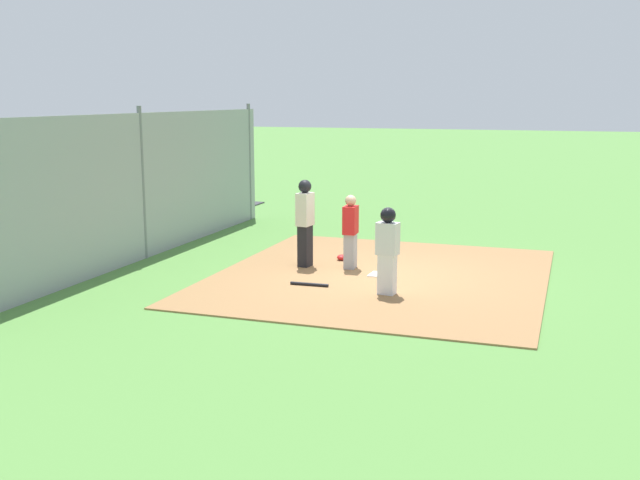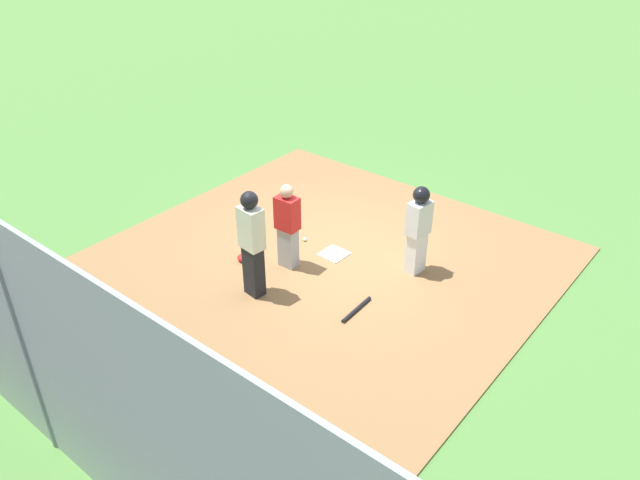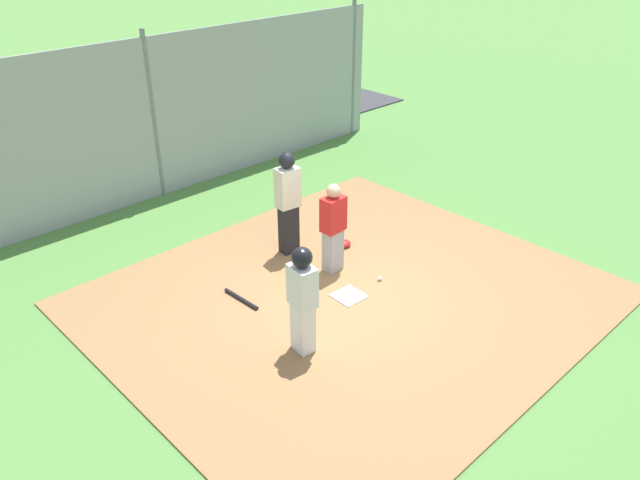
% 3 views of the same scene
% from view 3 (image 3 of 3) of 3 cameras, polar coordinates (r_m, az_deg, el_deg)
% --- Properties ---
extents(ground_plane, '(140.00, 140.00, 0.00)m').
position_cam_3_polar(ground_plane, '(9.85, 2.61, -5.26)').
color(ground_plane, '#51843D').
extents(dirt_infield, '(7.20, 6.40, 0.03)m').
position_cam_3_polar(dirt_infield, '(9.84, 2.61, -5.19)').
color(dirt_infield, olive).
rests_on(dirt_infield, ground_plane).
extents(home_plate, '(0.46, 0.46, 0.02)m').
position_cam_3_polar(home_plate, '(9.82, 2.61, -5.07)').
color(home_plate, white).
rests_on(home_plate, dirt_infield).
extents(catcher, '(0.39, 0.28, 1.53)m').
position_cam_3_polar(catcher, '(10.13, 1.19, 1.19)').
color(catcher, '#9E9EA3').
rests_on(catcher, dirt_infield).
extents(umpire, '(0.41, 0.30, 1.83)m').
position_cam_3_polar(umpire, '(10.61, -2.90, 3.56)').
color(umpire, black).
rests_on(umpire, dirt_infield).
extents(runner, '(0.31, 0.41, 1.58)m').
position_cam_3_polar(runner, '(8.26, -1.59, -4.90)').
color(runner, silver).
rests_on(runner, dirt_infield).
extents(baseball_bat, '(0.09, 0.75, 0.06)m').
position_cam_3_polar(baseball_bat, '(9.79, -7.13, -5.30)').
color(baseball_bat, black).
rests_on(baseball_bat, dirt_infield).
extents(catcher_mask, '(0.24, 0.20, 0.12)m').
position_cam_3_polar(catcher_mask, '(11.16, 2.23, -0.32)').
color(catcher_mask, red).
rests_on(catcher_mask, dirt_infield).
extents(baseball, '(0.07, 0.07, 0.07)m').
position_cam_3_polar(baseball, '(10.24, 5.42, -3.48)').
color(baseball, white).
rests_on(baseball, dirt_infield).
extents(backstop_fence, '(12.00, 0.10, 3.35)m').
position_cam_3_polar(backstop_fence, '(13.10, -14.79, 10.43)').
color(backstop_fence, '#93999E').
rests_on(backstop_fence, ground_plane).
extents(parking_lot, '(18.00, 5.20, 0.04)m').
position_cam_3_polar(parking_lot, '(16.65, -20.37, 7.62)').
color(parking_lot, '#38383D').
rests_on(parking_lot, ground_plane).
extents(parked_car_red, '(4.27, 2.02, 1.28)m').
position_cam_3_polar(parked_car_red, '(17.71, -12.83, 11.93)').
color(parked_car_red, maroon).
rests_on(parked_car_red, parking_lot).
extents(parked_car_blue, '(4.31, 2.10, 1.28)m').
position_cam_3_polar(parked_car_blue, '(17.01, -20.20, 10.21)').
color(parked_car_blue, '#28428C').
rests_on(parked_car_blue, parking_lot).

